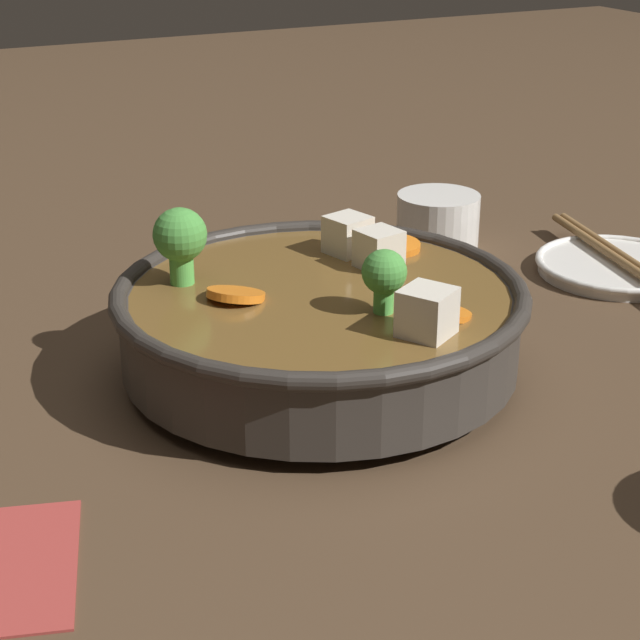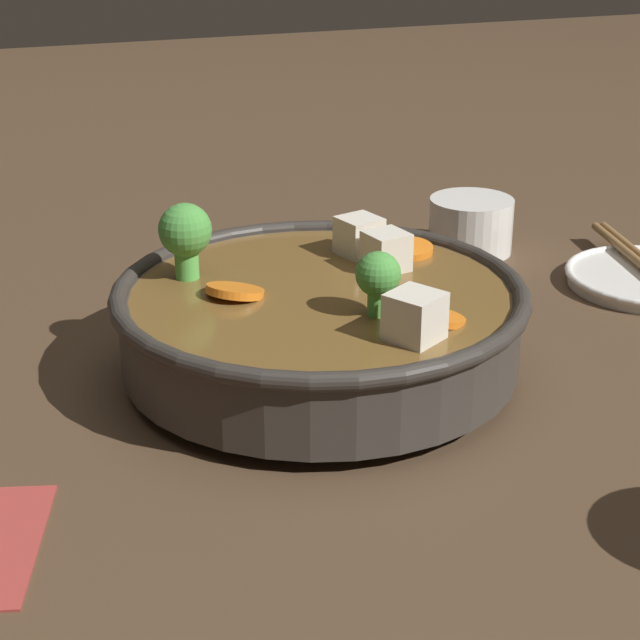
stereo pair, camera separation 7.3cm
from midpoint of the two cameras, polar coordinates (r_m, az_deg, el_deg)
ground_plane at (r=0.74m, az=2.80°, el=-2.97°), size 3.00×3.00×0.00m
stirfry_bowl at (r=0.73m, az=2.85°, el=0.06°), size 0.28×0.28×0.12m
tea_cup at (r=0.98m, az=10.15°, el=4.99°), size 0.08×0.08×0.05m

